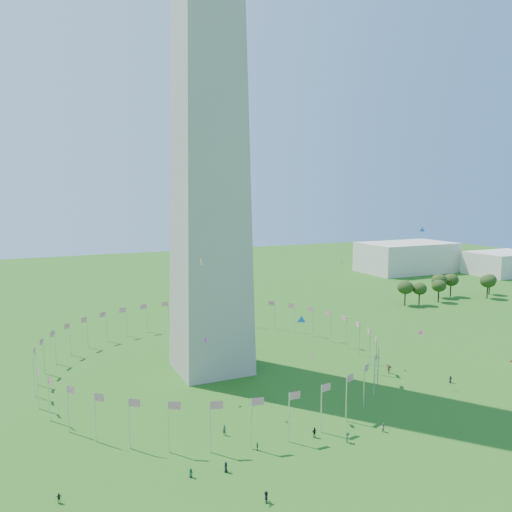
# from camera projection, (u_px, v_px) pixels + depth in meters

# --- Properties ---
(ground) EXTENTS (600.00, 600.00, 0.00)m
(ground) POSITION_uv_depth(u_px,v_px,m) (319.00, 470.00, 78.29)
(ground) COLOR #1E5313
(ground) RESTS_ON ground
(washington_monument) EXTENTS (16.80, 16.80, 169.00)m
(washington_monument) POSITION_uv_depth(u_px,v_px,m) (207.00, 9.00, 112.59)
(washington_monument) COLOR #A6A193
(washington_monument) RESTS_ON ground
(flag_ring) EXTENTS (80.24, 80.24, 9.00)m
(flag_ring) POSITION_uv_depth(u_px,v_px,m) (211.00, 351.00, 122.72)
(flag_ring) COLOR silver
(flag_ring) RESTS_ON ground
(gov_building_east_a) EXTENTS (50.00, 30.00, 16.00)m
(gov_building_east_a) POSITION_uv_depth(u_px,v_px,m) (406.00, 257.00, 274.84)
(gov_building_east_a) COLOR beige
(gov_building_east_a) RESTS_ON ground
(gov_building_east_b) EXTENTS (35.00, 25.00, 12.00)m
(gov_building_east_b) POSITION_uv_depth(u_px,v_px,m) (504.00, 263.00, 264.78)
(gov_building_east_b) COLOR beige
(gov_building_east_b) RESTS_ON ground
(crowd) EXTENTS (93.62, 61.07, 1.93)m
(crowd) POSITION_uv_depth(u_px,v_px,m) (357.00, 452.00, 82.08)
(crowd) COLOR #1C2642
(crowd) RESTS_ON ground
(kites_aloft) EXTENTS (115.09, 62.14, 31.11)m
(kites_aloft) POSITION_uv_depth(u_px,v_px,m) (300.00, 307.00, 96.96)
(kites_aloft) COLOR blue
(kites_aloft) RESTS_ON ground
(tree_line_east) EXTENTS (52.96, 15.66, 9.75)m
(tree_line_east) POSITION_uv_depth(u_px,v_px,m) (448.00, 289.00, 202.19)
(tree_line_east) COLOR #2D4818
(tree_line_east) RESTS_ON ground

